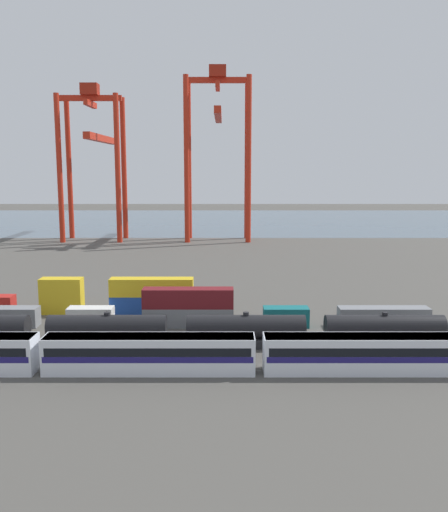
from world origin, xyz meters
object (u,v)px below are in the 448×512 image
at_px(freight_tank_row, 177,331).
at_px(shipping_container_3, 91,317).
at_px(passenger_train, 149,352).
at_px(gantry_crane_central, 218,136).
at_px(gantry_crane_west, 95,148).

distance_m(freight_tank_row, shipping_container_3, 14.93).
height_order(passenger_train, shipping_container_3, passenger_train).
relative_size(passenger_train, gantry_crane_central, 1.36).
relative_size(shipping_container_3, gantry_crane_west, 0.14).
relative_size(passenger_train, freight_tank_row, 1.06).
bearing_deg(shipping_container_3, gantry_crane_central, 80.10).
relative_size(passenger_train, shipping_container_3, 11.15).
bearing_deg(shipping_container_3, passenger_train, -58.93).
xyz_separation_m(freight_tank_row, gantry_crane_central, (3.83, 100.76, 28.21)).
relative_size(shipping_container_3, gantry_crane_central, 0.12).
distance_m(freight_tank_row, gantry_crane_central, 104.71).
bearing_deg(shipping_container_3, freight_tank_row, -34.64).
distance_m(passenger_train, gantry_crane_central, 112.85).
bearing_deg(freight_tank_row, passenger_train, -104.06).
distance_m(shipping_container_3, gantry_crane_central, 98.02).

